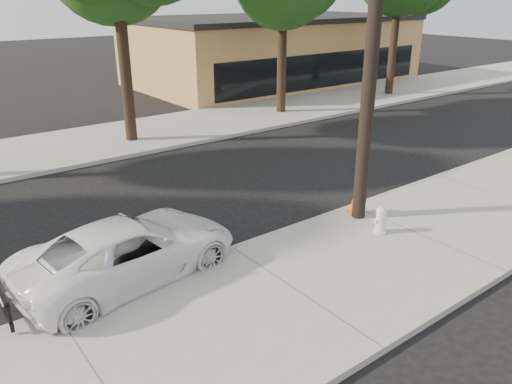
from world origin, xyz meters
The scene contains 9 objects.
ground centered at (0.00, 0.00, 0.00)m, with size 120.00×120.00×0.00m, color black.
near_sidewalk centered at (0.00, -4.30, 0.07)m, with size 90.00×4.40×0.15m, color gray.
far_sidewalk centered at (0.00, 8.50, 0.07)m, with size 90.00×5.00×0.15m, color gray.
curb_near centered at (0.00, -2.10, 0.07)m, with size 90.00×0.12×0.16m, color #9E9B93.
building_main centered at (16.00, 16.00, 2.00)m, with size 18.00×10.00×4.00m, color tan.
utility_pole centered at (3.60, -2.70, 4.70)m, with size 1.40×0.34×9.00m.
police_cruiser centered at (-2.30, -1.70, 0.65)m, with size 2.16×4.68×1.30m, color white.
fire_hydrant centered at (3.30, -3.65, 0.47)m, with size 0.36×0.32×0.66m.
traffic_cone centered at (3.69, -2.50, 0.51)m, with size 0.47×0.47×0.75m.
Camera 1 is at (-5.72, -10.53, 5.59)m, focal length 35.00 mm.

